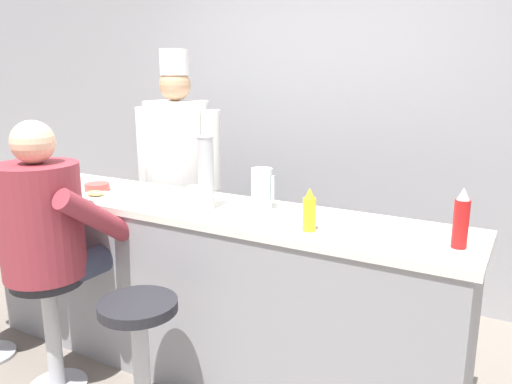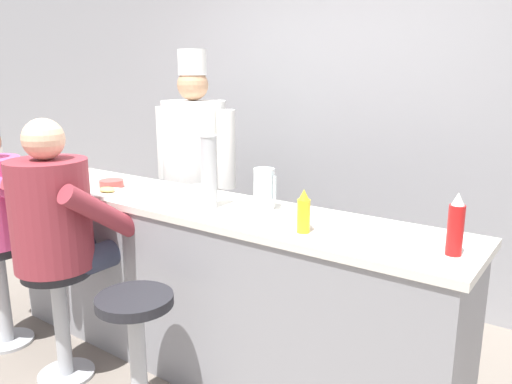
{
  "view_description": "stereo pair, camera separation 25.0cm",
  "coord_description": "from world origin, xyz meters",
  "px_view_note": "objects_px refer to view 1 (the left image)",
  "views": [
    {
      "loc": [
        1.58,
        -1.86,
        1.69
      ],
      "look_at": [
        0.37,
        0.26,
        1.11
      ],
      "focal_mm": 35.0,
      "sensor_mm": 36.0,
      "label": 1
    },
    {
      "loc": [
        1.79,
        -1.72,
        1.69
      ],
      "look_at": [
        0.37,
        0.26,
        1.11
      ],
      "focal_mm": 35.0,
      "sensor_mm": 36.0,
      "label": 2
    }
  ],
  "objects_px": {
    "coffee_mug_white": "(195,195)",
    "breakfast_plate": "(96,196)",
    "diner_seated_maroon": "(48,228)",
    "ketchup_bottle_red": "(461,220)",
    "cup_stack_steel": "(206,173)",
    "empty_stool_round": "(140,344)",
    "mustard_bottle_yellow": "(309,211)",
    "hot_sauce_bottle_orange": "(310,215)",
    "cereal_bowl": "(97,187)",
    "water_pitcher_clear": "(262,189)",
    "cook_in_whites_near": "(178,168)",
    "coffee_mug_tan": "(61,186)"
  },
  "relations": [
    {
      "from": "mustard_bottle_yellow",
      "to": "cup_stack_steel",
      "type": "xyz_separation_m",
      "value": [
        -0.62,
        0.08,
        0.1
      ]
    },
    {
      "from": "coffee_mug_tan",
      "to": "cook_in_whites_near",
      "type": "xyz_separation_m",
      "value": [
        0.17,
        0.89,
        -0.02
      ]
    },
    {
      "from": "diner_seated_maroon",
      "to": "ketchup_bottle_red",
      "type": "bearing_deg",
      "value": 14.5
    },
    {
      "from": "coffee_mug_white",
      "to": "cup_stack_steel",
      "type": "bearing_deg",
      "value": -24.55
    },
    {
      "from": "cup_stack_steel",
      "to": "diner_seated_maroon",
      "type": "xyz_separation_m",
      "value": [
        -0.67,
        -0.48,
        -0.28
      ]
    },
    {
      "from": "coffee_mug_tan",
      "to": "cup_stack_steel",
      "type": "distance_m",
      "value": 0.97
    },
    {
      "from": "diner_seated_maroon",
      "to": "empty_stool_round",
      "type": "height_order",
      "value": "diner_seated_maroon"
    },
    {
      "from": "ketchup_bottle_red",
      "to": "breakfast_plate",
      "type": "height_order",
      "value": "ketchup_bottle_red"
    },
    {
      "from": "mustard_bottle_yellow",
      "to": "coffee_mug_white",
      "type": "height_order",
      "value": "mustard_bottle_yellow"
    },
    {
      "from": "ketchup_bottle_red",
      "to": "breakfast_plate",
      "type": "bearing_deg",
      "value": -175.62
    },
    {
      "from": "coffee_mug_white",
      "to": "cup_stack_steel",
      "type": "xyz_separation_m",
      "value": [
        0.11,
        -0.05,
        0.15
      ]
    },
    {
      "from": "cereal_bowl",
      "to": "empty_stool_round",
      "type": "bearing_deg",
      "value": -33.89
    },
    {
      "from": "mustard_bottle_yellow",
      "to": "hot_sauce_bottle_orange",
      "type": "distance_m",
      "value": 0.07
    },
    {
      "from": "cereal_bowl",
      "to": "diner_seated_maroon",
      "type": "relative_size",
      "value": 0.1
    },
    {
      "from": "hot_sauce_bottle_orange",
      "to": "coffee_mug_white",
      "type": "distance_m",
      "value": 0.72
    },
    {
      "from": "ketchup_bottle_red",
      "to": "cup_stack_steel",
      "type": "bearing_deg",
      "value": -179.19
    },
    {
      "from": "hot_sauce_bottle_orange",
      "to": "diner_seated_maroon",
      "type": "relative_size",
      "value": 0.08
    },
    {
      "from": "water_pitcher_clear",
      "to": "cook_in_whites_near",
      "type": "distance_m",
      "value": 1.17
    },
    {
      "from": "hot_sauce_bottle_orange",
      "to": "water_pitcher_clear",
      "type": "xyz_separation_m",
      "value": [
        -0.35,
        0.17,
        0.05
      ]
    },
    {
      "from": "diner_seated_maroon",
      "to": "empty_stool_round",
      "type": "xyz_separation_m",
      "value": [
        0.63,
        -0.04,
        -0.46
      ]
    },
    {
      "from": "mustard_bottle_yellow",
      "to": "cereal_bowl",
      "type": "distance_m",
      "value": 1.46
    },
    {
      "from": "mustard_bottle_yellow",
      "to": "diner_seated_maroon",
      "type": "xyz_separation_m",
      "value": [
        -1.29,
        -0.4,
        -0.17
      ]
    },
    {
      "from": "ketchup_bottle_red",
      "to": "cup_stack_steel",
      "type": "relative_size",
      "value": 0.65
    },
    {
      "from": "breakfast_plate",
      "to": "diner_seated_maroon",
      "type": "height_order",
      "value": "diner_seated_maroon"
    },
    {
      "from": "breakfast_plate",
      "to": "water_pitcher_clear",
      "type": "bearing_deg",
      "value": 16.81
    },
    {
      "from": "ketchup_bottle_red",
      "to": "coffee_mug_tan",
      "type": "relative_size",
      "value": 1.97
    },
    {
      "from": "breakfast_plate",
      "to": "diner_seated_maroon",
      "type": "xyz_separation_m",
      "value": [
        0.02,
        -0.35,
        -0.09
      ]
    },
    {
      "from": "breakfast_plate",
      "to": "empty_stool_round",
      "type": "relative_size",
      "value": 0.35
    },
    {
      "from": "water_pitcher_clear",
      "to": "cook_in_whites_near",
      "type": "bearing_deg",
      "value": 150.42
    },
    {
      "from": "hot_sauce_bottle_orange",
      "to": "cook_in_whites_near",
      "type": "xyz_separation_m",
      "value": [
        -1.37,
        0.75,
        -0.03
      ]
    },
    {
      "from": "empty_stool_round",
      "to": "cereal_bowl",
      "type": "bearing_deg",
      "value": 146.11
    },
    {
      "from": "coffee_mug_tan",
      "to": "cook_in_whites_near",
      "type": "height_order",
      "value": "cook_in_whites_near"
    },
    {
      "from": "hot_sauce_bottle_orange",
      "to": "cereal_bowl",
      "type": "relative_size",
      "value": 0.82
    },
    {
      "from": "breakfast_plate",
      "to": "coffee_mug_white",
      "type": "bearing_deg",
      "value": 17.81
    },
    {
      "from": "hot_sauce_bottle_orange",
      "to": "empty_stool_round",
      "type": "height_order",
      "value": "hot_sauce_bottle_orange"
    },
    {
      "from": "cook_in_whites_near",
      "to": "diner_seated_maroon",
      "type": "bearing_deg",
      "value": -85.27
    },
    {
      "from": "coffee_mug_white",
      "to": "breakfast_plate",
      "type": "bearing_deg",
      "value": -162.19
    },
    {
      "from": "water_pitcher_clear",
      "to": "cup_stack_steel",
      "type": "xyz_separation_m",
      "value": [
        -0.25,
        -0.15,
        0.09
      ]
    },
    {
      "from": "cereal_bowl",
      "to": "coffee_mug_tan",
      "type": "distance_m",
      "value": 0.21
    },
    {
      "from": "cook_in_whites_near",
      "to": "cup_stack_steel",
      "type": "bearing_deg",
      "value": -43.49
    },
    {
      "from": "water_pitcher_clear",
      "to": "cup_stack_steel",
      "type": "distance_m",
      "value": 0.3
    },
    {
      "from": "hot_sauce_bottle_orange",
      "to": "diner_seated_maroon",
      "type": "distance_m",
      "value": 1.36
    },
    {
      "from": "hot_sauce_bottle_orange",
      "to": "empty_stool_round",
      "type": "xyz_separation_m",
      "value": [
        -0.64,
        -0.5,
        -0.61
      ]
    },
    {
      "from": "cereal_bowl",
      "to": "coffee_mug_white",
      "type": "xyz_separation_m",
      "value": [
        0.72,
        0.03,
        0.03
      ]
    },
    {
      "from": "mustard_bottle_yellow",
      "to": "cook_in_whites_near",
      "type": "xyz_separation_m",
      "value": [
        -1.39,
        0.81,
        -0.06
      ]
    },
    {
      "from": "mustard_bottle_yellow",
      "to": "cup_stack_steel",
      "type": "relative_size",
      "value": 0.51
    },
    {
      "from": "diner_seated_maroon",
      "to": "breakfast_plate",
      "type": "bearing_deg",
      "value": 92.63
    },
    {
      "from": "diner_seated_maroon",
      "to": "coffee_mug_white",
      "type": "bearing_deg",
      "value": 43.81
    },
    {
      "from": "water_pitcher_clear",
      "to": "coffee_mug_white",
      "type": "relative_size",
      "value": 1.7
    },
    {
      "from": "coffee_mug_white",
      "to": "cereal_bowl",
      "type": "bearing_deg",
      "value": -177.47
    }
  ]
}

